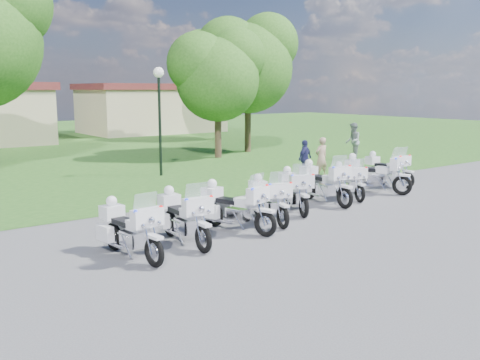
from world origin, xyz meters
TOP-DOWN VIEW (x-y plane):
  - ground at (0.00, 0.00)m, footprint 100.00×100.00m
  - grass_lawn at (0.00, 27.00)m, footprint 100.00×48.00m
  - motorcycle_0 at (-5.57, -0.97)m, footprint 0.90×2.29m
  - motorcycle_1 at (-4.06, -0.73)m, footprint 0.83×2.34m
  - motorcycle_2 at (-2.42, -0.54)m, footprint 1.20×2.28m
  - motorcycle_3 at (-1.05, -0.27)m, footprint 1.09×2.20m
  - motorcycle_4 at (0.42, 0.28)m, footprint 1.34×2.14m
  - motorcycle_5 at (1.94, 0.54)m, footprint 0.92×2.44m
  - motorcycle_6 at (3.23, 0.68)m, footprint 1.14×2.02m
  - motorcycle_7 at (4.63, 0.74)m, footprint 1.43×2.32m
  - motorcycle_8 at (6.28, 1.43)m, footprint 0.75×2.27m
  - lamp_post at (0.36, 8.60)m, footprint 0.44×0.44m
  - tree_2 at (5.73, 12.24)m, footprint 5.17×4.41m
  - tree_3 at (8.66, 13.45)m, footprint 6.02×5.13m
  - tree_4 at (11.93, 21.26)m, footprint 6.15×5.25m
  - building_east at (11.00, 30.00)m, footprint 11.44×7.28m
  - bystander_a at (5.49, 4.17)m, footprint 0.62×0.41m
  - bystander_b at (10.92, 7.29)m, footprint 1.18×1.18m
  - bystander_c at (5.08, 4.73)m, footprint 0.98×0.61m

SIDE VIEW (x-z plane):
  - ground at x=0.00m, z-range 0.00..0.00m
  - grass_lawn at x=0.00m, z-range 0.00..0.01m
  - motorcycle_6 at x=3.23m, z-range -0.12..1.30m
  - motorcycle_3 at x=-1.05m, z-range -0.12..1.39m
  - motorcycle_8 at x=6.28m, z-range -0.12..1.40m
  - motorcycle_0 at x=-5.57m, z-range -0.13..1.41m
  - motorcycle_4 at x=0.42m, z-range -0.13..1.42m
  - motorcycle_1 at x=-4.06m, z-range -0.13..1.44m
  - motorcycle_2 at x=-2.42m, z-range -0.13..1.45m
  - motorcycle_5 at x=1.94m, z-range -0.13..1.50m
  - motorcycle_7 at x=4.63m, z-range -0.14..1.53m
  - bystander_c at x=5.08m, z-range 0.00..1.55m
  - bystander_a at x=5.49m, z-range 0.00..1.68m
  - bystander_b at x=10.92m, z-range 0.00..1.93m
  - building_east at x=11.00m, z-range 0.02..4.12m
  - lamp_post at x=0.36m, z-range 1.13..5.68m
  - tree_2 at x=5.73m, z-range 1.11..8.01m
  - tree_3 at x=8.66m, z-range 1.30..9.32m
  - tree_4 at x=11.93m, z-range 1.33..9.52m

